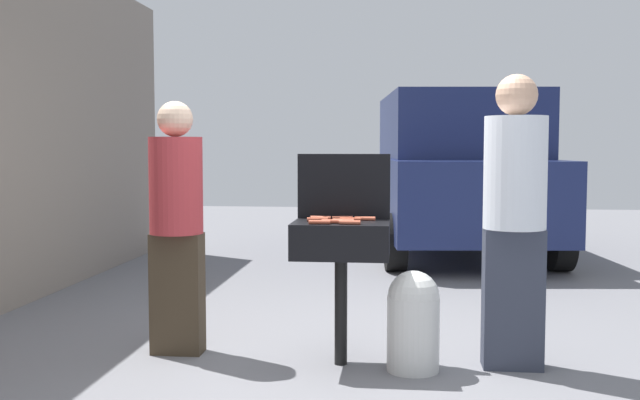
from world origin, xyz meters
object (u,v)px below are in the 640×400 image
at_px(hot_dog_6, 343,221).
at_px(parked_minivan, 454,173).
at_px(hot_dog_8, 365,219).
at_px(person_left, 176,218).
at_px(hot_dog_0, 342,218).
at_px(person_right, 514,210).
at_px(hot_dog_1, 321,218).
at_px(hot_dog_2, 317,219).
at_px(bbq_grill, 341,244).
at_px(hot_dog_3, 350,219).
at_px(hot_dog_7, 350,222).
at_px(hot_dog_5, 319,222).
at_px(propane_tank, 413,319).
at_px(hot_dog_4, 332,221).

distance_m(hot_dog_6, parked_minivan, 5.25).
distance_m(hot_dog_8, person_left, 1.24).
bearing_deg(hot_dog_0, person_right, -3.47).
xyz_separation_m(hot_dog_1, hot_dog_2, (-0.01, -0.10, 0.00)).
distance_m(bbq_grill, hot_dog_3, 0.17).
height_order(bbq_grill, hot_dog_0, hot_dog_0).
xyz_separation_m(hot_dog_6, person_right, (1.04, 0.10, 0.07)).
xyz_separation_m(hot_dog_7, person_left, (-1.16, 0.29, -0.01)).
distance_m(hot_dog_5, propane_tank, 0.82).
bearing_deg(hot_dog_7, hot_dog_6, 115.81).
bearing_deg(parked_minivan, hot_dog_3, 72.78).
bearing_deg(hot_dog_1, person_right, -2.91).
relative_size(hot_dog_1, parked_minivan, 0.03).
distance_m(hot_dog_2, parked_minivan, 5.23).
height_order(hot_dog_2, hot_dog_5, same).
xyz_separation_m(propane_tank, parked_minivan, (0.62, 5.17, 0.70)).
height_order(hot_dog_7, hot_dog_8, same).
bearing_deg(propane_tank, person_right, 12.18).
height_order(hot_dog_1, hot_dog_8, same).
bearing_deg(hot_dog_8, hot_dog_4, -133.52).
relative_size(hot_dog_1, propane_tank, 0.21).
height_order(hot_dog_0, person_right, person_right).
bearing_deg(hot_dog_7, hot_dog_8, 72.17).
height_order(bbq_grill, hot_dog_6, hot_dog_6).
height_order(hot_dog_1, person_left, person_left).
relative_size(hot_dog_0, hot_dog_6, 1.00).
bearing_deg(hot_dog_1, hot_dog_0, 1.41).
height_order(bbq_grill, hot_dog_7, hot_dog_7).
distance_m(bbq_grill, hot_dog_6, 0.17).
bearing_deg(propane_tank, hot_dog_2, 171.30).
relative_size(bbq_grill, propane_tank, 1.46).
bearing_deg(person_right, hot_dog_8, -6.45).
xyz_separation_m(hot_dog_2, propane_tank, (0.60, -0.09, -0.59)).
bearing_deg(parked_minivan, hot_dog_2, 70.65).
bearing_deg(hot_dog_7, bbq_grill, 112.55).
height_order(hot_dog_5, person_left, person_left).
relative_size(bbq_grill, person_right, 0.50).
xyz_separation_m(hot_dog_8, person_left, (-1.24, 0.04, -0.01)).
height_order(hot_dog_5, propane_tank, hot_dog_5).
bearing_deg(bbq_grill, hot_dog_6, -73.15).
bearing_deg(hot_dog_0, parked_minivan, 77.85).
height_order(hot_dog_7, parked_minivan, parked_minivan).
bearing_deg(hot_dog_8, hot_dog_3, -142.70).
xyz_separation_m(hot_dog_8, parked_minivan, (0.93, 4.99, 0.11)).
xyz_separation_m(hot_dog_3, hot_dog_5, (-0.17, -0.19, 0.00)).
distance_m(hot_dog_8, parked_minivan, 5.07).
relative_size(hot_dog_0, hot_dog_5, 1.00).
distance_m(person_right, parked_minivan, 5.04).
xyz_separation_m(hot_dog_0, hot_dog_5, (-0.12, -0.27, 0.00)).
relative_size(propane_tank, person_right, 0.34).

